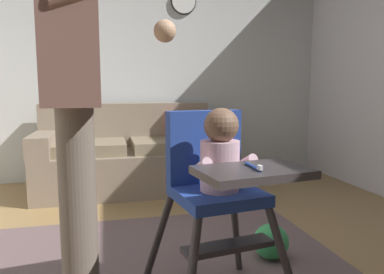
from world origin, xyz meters
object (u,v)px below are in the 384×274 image
(couch, at_px, (129,156))
(high_chair, at_px, (218,173))
(adult_standing, at_px, (76,100))
(wall_clock, at_px, (183,2))
(toy_ball, at_px, (271,241))

(couch, height_order, high_chair, high_chair)
(adult_standing, bearing_deg, wall_clock, 68.58)
(couch, bearing_deg, toy_ball, 21.96)
(toy_ball, bearing_deg, adult_standing, -158.34)
(high_chair, height_order, toy_ball, high_chair)
(high_chair, bearing_deg, couch, 177.92)
(adult_standing, height_order, wall_clock, wall_clock)
(toy_ball, distance_m, wall_clock, 2.94)
(adult_standing, xyz_separation_m, wall_clock, (1.00, 2.68, 1.03))
(adult_standing, xyz_separation_m, toy_ball, (1.05, 0.42, -0.86))
(toy_ball, bearing_deg, high_chair, -138.82)
(couch, height_order, wall_clock, wall_clock)
(couch, bearing_deg, adult_standing, -8.45)
(wall_clock, bearing_deg, adult_standing, -110.43)
(couch, distance_m, toy_ball, 1.94)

